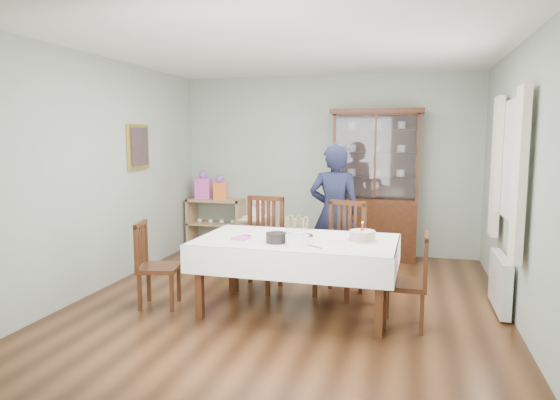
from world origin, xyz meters
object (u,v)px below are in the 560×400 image
(sideboard, at_px, (216,224))
(gift_bag_orange, at_px, (220,189))
(dining_table, at_px, (296,275))
(high_chair, at_px, (259,242))
(chair_end_right, at_px, (406,300))
(champagne_tray, at_px, (297,231))
(chair_far_right, at_px, (339,268))
(chair_end_left, at_px, (158,281))
(birthday_cake, at_px, (362,236))
(chair_far_left, at_px, (259,262))
(gift_bag_pink, at_px, (203,186))
(woman, at_px, (334,214))
(china_cabinet, at_px, (375,182))

(sideboard, relative_size, gift_bag_orange, 2.36)
(dining_table, bearing_deg, high_chair, 120.32)
(dining_table, height_order, chair_end_right, chair_end_right)
(chair_end_right, height_order, champagne_tray, champagne_tray)
(chair_end_right, bearing_deg, chair_far_right, -135.49)
(chair_end_left, bearing_deg, dining_table, -95.52)
(sideboard, relative_size, birthday_cake, 3.06)
(sideboard, distance_m, chair_far_left, 2.28)
(chair_far_left, distance_m, gift_bag_pink, 2.47)
(high_chair, relative_size, champagne_tray, 2.86)
(chair_end_left, relative_size, high_chair, 0.92)
(woman, height_order, birthday_cake, woman)
(chair_far_right, distance_m, chair_end_left, 1.99)
(sideboard, relative_size, champagne_tray, 2.62)
(chair_end_left, relative_size, chair_end_right, 1.00)
(china_cabinet, xyz_separation_m, sideboard, (-2.50, 0.02, -0.72))
(champagne_tray, distance_m, birthday_cake, 0.68)
(chair_end_left, relative_size, birthday_cake, 3.07)
(champagne_tray, bearing_deg, sideboard, 127.56)
(sideboard, xyz_separation_m, gift_bag_pink, (-0.20, -0.02, 0.60))
(chair_far_right, relative_size, high_chair, 1.07)
(china_cabinet, relative_size, high_chair, 2.21)
(chair_end_right, xyz_separation_m, champagne_tray, (-1.11, 0.25, 0.56))
(china_cabinet, bearing_deg, dining_table, -103.65)
(woman, relative_size, gift_bag_pink, 3.80)
(birthday_cake, bearing_deg, dining_table, -177.71)
(chair_far_right, distance_m, gift_bag_pink, 3.15)
(chair_end_right, xyz_separation_m, woman, (-0.88, 1.31, 0.58))
(chair_end_left, distance_m, high_chair, 1.75)
(china_cabinet, xyz_separation_m, gift_bag_orange, (-2.42, 0.00, -0.15))
(woman, bearing_deg, chair_end_right, 123.81)
(gift_bag_orange, bearing_deg, birthday_cake, -45.20)
(birthday_cake, xyz_separation_m, gift_bag_orange, (-2.46, 2.48, 0.16))
(chair_far_left, relative_size, chair_end_left, 1.19)
(chair_end_left, distance_m, champagne_tray, 1.57)
(china_cabinet, height_order, chair_end_left, china_cabinet)
(gift_bag_orange, bearing_deg, chair_far_left, -56.68)
(chair_far_left, relative_size, chair_far_right, 1.02)
(chair_end_left, relative_size, champagne_tray, 2.62)
(dining_table, distance_m, chair_end_right, 1.11)
(chair_end_right, xyz_separation_m, birthday_cake, (-0.44, 0.18, 0.55))
(woman, xyz_separation_m, high_chair, (-1.05, 0.28, -0.47))
(champagne_tray, bearing_deg, chair_far_right, 55.97)
(china_cabinet, distance_m, champagne_tray, 2.51)
(sideboard, distance_m, gift_bag_pink, 0.63)
(dining_table, bearing_deg, chair_end_right, -7.96)
(gift_bag_pink, bearing_deg, chair_far_left, -51.03)
(high_chair, relative_size, gift_bag_orange, 2.58)
(chair_far_right, xyz_separation_m, champagne_tray, (-0.37, -0.55, 0.51))
(chair_far_left, xyz_separation_m, gift_bag_orange, (-1.22, 1.85, 0.65))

